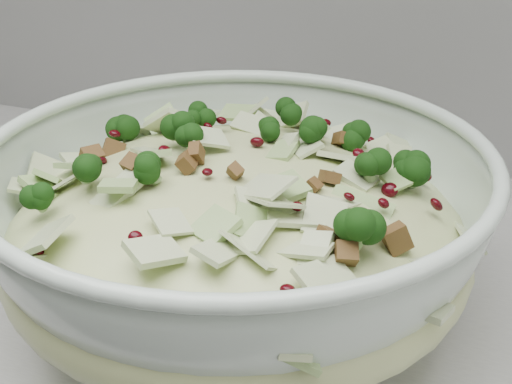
% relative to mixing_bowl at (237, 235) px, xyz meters
% --- Properties ---
extents(mixing_bowl, '(0.43, 0.43, 0.16)m').
position_rel_mixing_bowl_xyz_m(mixing_bowl, '(0.00, 0.00, 0.00)').
color(mixing_bowl, '#B6C8B9').
rests_on(mixing_bowl, counter).
extents(salad, '(0.44, 0.44, 0.16)m').
position_rel_mixing_bowl_xyz_m(salad, '(0.00, 0.00, 0.03)').
color(salad, '#B9C687').
rests_on(salad, mixing_bowl).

